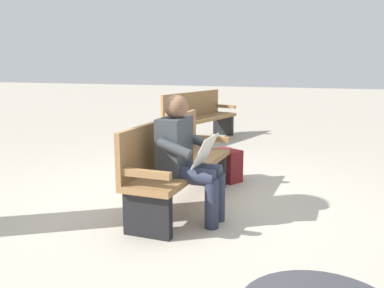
{
  "coord_description": "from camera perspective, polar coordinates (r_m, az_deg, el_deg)",
  "views": [
    {
      "loc": [
        3.94,
        1.35,
        1.48
      ],
      "look_at": [
        0.16,
        0.15,
        0.7
      ],
      "focal_mm": 39.74,
      "sensor_mm": 36.0,
      "label": 1
    }
  ],
  "objects": [
    {
      "name": "ground_plane",
      "position": [
        4.42,
        -1.23,
        -8.43
      ],
      "size": [
        40.0,
        40.0,
        0.0
      ],
      "primitive_type": "plane",
      "color": "#A89E8E"
    },
    {
      "name": "bench_near",
      "position": [
        4.31,
        -2.13,
        -2.56
      ],
      "size": [
        1.82,
        0.58,
        0.9
      ],
      "rotation": [
        0.0,
        0.0,
        -0.06
      ],
      "color": "olive",
      "rests_on": "ground"
    },
    {
      "name": "person_seated",
      "position": [
        3.9,
        -0.84,
        -1.49
      ],
      "size": [
        0.59,
        0.59,
        1.18
      ],
      "rotation": [
        0.0,
        0.0,
        -0.06
      ],
      "color": "#33383D",
      "rests_on": "ground"
    },
    {
      "name": "backpack",
      "position": [
        5.31,
        4.74,
        -2.89
      ],
      "size": [
        0.38,
        0.41,
        0.4
      ],
      "rotation": [
        0.0,
        0.0,
        1.03
      ],
      "color": "maroon",
      "rests_on": "ground"
    },
    {
      "name": "bench_far",
      "position": [
        7.93,
        0.85,
        3.77
      ],
      "size": [
        1.86,
        0.99,
        0.9
      ],
      "rotation": [
        0.0,
        0.0,
        -0.3
      ],
      "color": "olive",
      "rests_on": "ground"
    }
  ]
}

